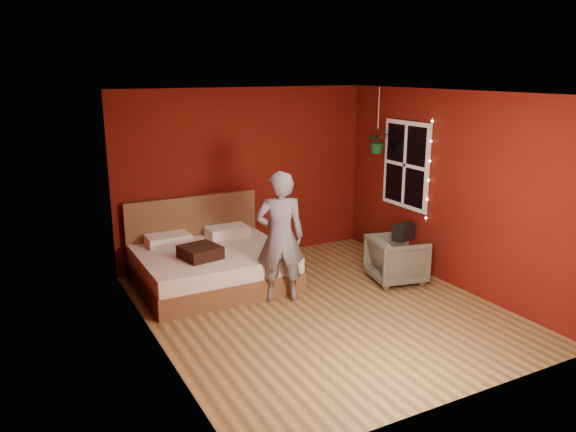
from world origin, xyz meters
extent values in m
plane|color=olive|center=(0.00, 0.00, 0.00)|extent=(4.50, 4.50, 0.00)
cube|color=#591209|center=(0.00, 2.26, 1.30)|extent=(4.00, 0.02, 2.60)
cube|color=#591209|center=(0.00, -2.26, 1.30)|extent=(4.00, 0.02, 2.60)
cube|color=#591209|center=(-2.01, 0.00, 1.30)|extent=(0.02, 4.50, 2.60)
cube|color=#591209|center=(2.01, 0.00, 1.30)|extent=(0.02, 4.50, 2.60)
cube|color=white|center=(0.00, 0.00, 2.61)|extent=(4.00, 4.50, 0.02)
cube|color=white|center=(1.97, 0.90, 1.50)|extent=(0.04, 0.97, 1.27)
cube|color=black|center=(1.96, 0.90, 1.50)|extent=(0.02, 0.85, 1.15)
cube|color=white|center=(1.95, 0.90, 1.50)|extent=(0.03, 0.05, 1.15)
cube|color=white|center=(1.95, 0.90, 1.50)|extent=(0.03, 0.85, 0.05)
cylinder|color=silver|center=(1.94, 0.38, 1.50)|extent=(0.01, 0.01, 1.45)
sphere|color=#FFF2CC|center=(1.94, 0.38, 0.83)|extent=(0.04, 0.04, 0.04)
sphere|color=#FFF2CC|center=(1.94, 0.38, 1.09)|extent=(0.04, 0.04, 0.04)
sphere|color=#FFF2CC|center=(1.94, 0.38, 1.36)|extent=(0.04, 0.04, 0.04)
sphere|color=#FFF2CC|center=(1.94, 0.38, 1.63)|extent=(0.04, 0.04, 0.04)
sphere|color=#FFF2CC|center=(1.94, 0.38, 1.90)|extent=(0.04, 0.04, 0.04)
sphere|color=#FFF2CC|center=(1.94, 0.38, 2.17)|extent=(0.04, 0.04, 0.04)
cube|color=brown|center=(-0.89, 1.37, 0.14)|extent=(1.96, 1.67, 0.27)
cube|color=white|center=(-0.89, 1.37, 0.38)|extent=(1.92, 1.63, 0.22)
cube|color=brown|center=(-0.89, 2.16, 0.54)|extent=(1.96, 0.08, 1.08)
cube|color=white|center=(-1.33, 1.93, 0.56)|extent=(0.59, 0.37, 0.14)
cube|color=white|center=(-0.44, 1.93, 0.56)|extent=(0.59, 0.37, 0.14)
imported|color=slate|center=(-0.30, 0.50, 0.83)|extent=(0.71, 0.59, 1.66)
imported|color=#585645|center=(1.39, 0.30, 0.32)|extent=(0.83, 0.82, 0.64)
cube|color=black|center=(1.38, 0.17, 0.75)|extent=(0.33, 0.22, 0.22)
cube|color=black|center=(-1.13, 1.15, 0.57)|extent=(0.54, 0.54, 0.16)
cylinder|color=silver|center=(1.77, 1.35, 2.30)|extent=(0.01, 0.01, 0.61)
imported|color=#164E22|center=(1.77, 1.35, 1.81)|extent=(0.35, 0.32, 0.36)
camera|label=1|loc=(-3.34, -5.45, 2.86)|focal=35.00mm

